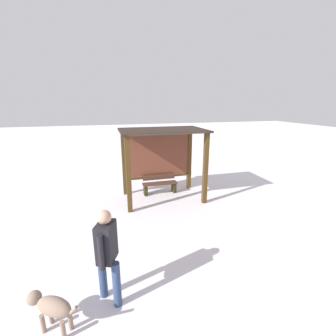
{
  "coord_description": "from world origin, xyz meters",
  "views": [
    {
      "loc": [
        -1.91,
        -7.59,
        3.39
      ],
      "look_at": [
        0.15,
        -0.14,
        1.18
      ],
      "focal_mm": 24.53,
      "sensor_mm": 36.0,
      "label": 1
    }
  ],
  "objects_px": {
    "bus_shelter": "(161,149)",
    "bench_left_inside": "(160,185)",
    "dog": "(51,307)",
    "person_walking": "(107,251)"
  },
  "relations": [
    {
      "from": "bus_shelter",
      "to": "bench_left_inside",
      "type": "bearing_deg",
      "value": 90.0
    },
    {
      "from": "bus_shelter",
      "to": "bench_left_inside",
      "type": "height_order",
      "value": "bus_shelter"
    },
    {
      "from": "bench_left_inside",
      "to": "dog",
      "type": "xyz_separation_m",
      "value": [
        -2.87,
        -4.99,
        0.1
      ]
    },
    {
      "from": "bus_shelter",
      "to": "dog",
      "type": "xyz_separation_m",
      "value": [
        -2.87,
        -4.78,
        -1.36
      ]
    },
    {
      "from": "bus_shelter",
      "to": "dog",
      "type": "relative_size",
      "value": 3.65
    },
    {
      "from": "person_walking",
      "to": "dog",
      "type": "bearing_deg",
      "value": -158.81
    },
    {
      "from": "bus_shelter",
      "to": "dog",
      "type": "height_order",
      "value": "bus_shelter"
    },
    {
      "from": "bench_left_inside",
      "to": "dog",
      "type": "distance_m",
      "value": 5.76
    },
    {
      "from": "bench_left_inside",
      "to": "dog",
      "type": "height_order",
      "value": "bench_left_inside"
    },
    {
      "from": "person_walking",
      "to": "dog",
      "type": "relative_size",
      "value": 2.21
    }
  ]
}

